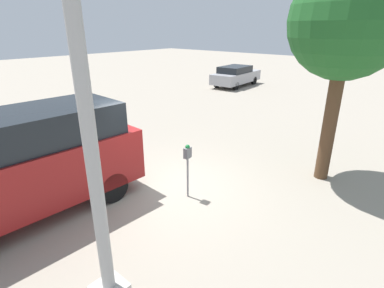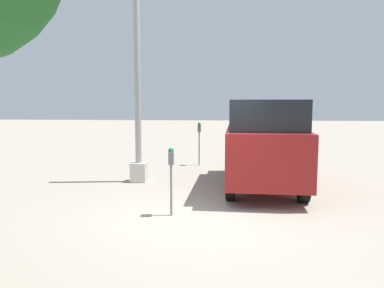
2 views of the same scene
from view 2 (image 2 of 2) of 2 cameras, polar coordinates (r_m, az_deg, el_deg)
The scene contains 5 objects.
ground_plane at distance 7.76m, azimuth 1.49°, elevation -10.85°, with size 80.00×80.00×0.00m, color gray.
parking_meter_near at distance 7.55m, azimuth -3.21°, elevation -3.32°, with size 0.21×0.13×1.39m.
parking_meter_far at distance 13.57m, azimuth 1.10°, elevation 1.55°, with size 0.21×0.13×1.57m.
lamp_post at distance 10.83m, azimuth -8.25°, elevation 4.97°, with size 0.44×0.44×5.81m.
parked_van at distance 10.22m, azimuth 10.81°, elevation 0.49°, with size 4.78×2.10×2.36m.
Camera 2 is at (-7.41, -0.37, 2.30)m, focal length 35.00 mm.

